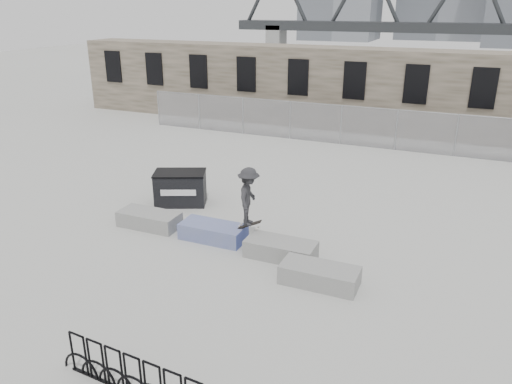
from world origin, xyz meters
TOP-DOWN VIEW (x-y plane):
  - ground at (0.00, 0.00)m, footprint 120.00×120.00m
  - stone_wall at (0.00, 16.24)m, footprint 36.00×2.58m
  - chainlink_fence at (-0.00, 12.50)m, footprint 22.06×0.06m
  - planter_far_left at (-3.13, 0.09)m, footprint 2.00×0.90m
  - planter_center_left at (-0.79, 0.08)m, footprint 2.00×0.90m
  - planter_center_right at (1.53, -0.19)m, footprint 2.00×0.90m
  - planter_offset at (2.96, -1.15)m, footprint 2.00×0.90m
  - dumpster at (-3.24, 2.22)m, footprint 2.10×1.74m
  - bike_rack at (0.96, -6.31)m, footprint 3.58×0.31m
  - skateboarder at (0.35, 0.22)m, footprint 0.88×1.24m

SIDE VIEW (x-z plane):
  - ground at x=0.00m, z-range 0.00..0.00m
  - planter_far_left at x=-3.13m, z-range 0.02..0.53m
  - planter_center_left at x=-0.79m, z-range 0.02..0.53m
  - planter_center_right at x=1.53m, z-range 0.02..0.53m
  - planter_offset at x=2.96m, z-range 0.02..0.53m
  - bike_rack at x=0.96m, z-range -0.01..0.89m
  - dumpster at x=-3.24m, z-range 0.01..1.20m
  - chainlink_fence at x=0.00m, z-range 0.03..2.05m
  - skateboarder at x=0.35m, z-range 0.56..2.51m
  - stone_wall at x=0.00m, z-range 0.01..4.51m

